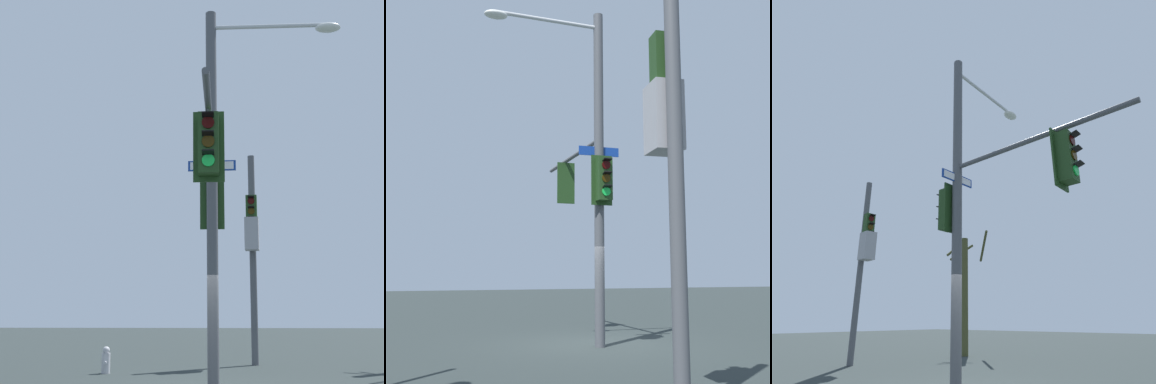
# 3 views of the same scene
# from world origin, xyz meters

# --- Properties ---
(ground_plane) EXTENTS (80.00, 80.00, 0.00)m
(ground_plane) POSITION_xyz_m (0.00, 0.00, 0.00)
(ground_plane) COLOR #293130
(main_signal_pole_assembly) EXTENTS (5.22, 3.66, 8.84)m
(main_signal_pole_assembly) POSITION_xyz_m (0.09, 0.22, 4.76)
(main_signal_pole_assembly) COLOR #4C4F54
(main_signal_pole_assembly) RESTS_ON ground
(secondary_pole_assembly) EXTENTS (0.81, 0.51, 6.89)m
(secondary_pole_assembly) POSITION_xyz_m (-6.35, 1.37, 3.95)
(secondary_pole_assembly) COLOR #4C4F54
(secondary_pole_assembly) RESTS_ON ground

